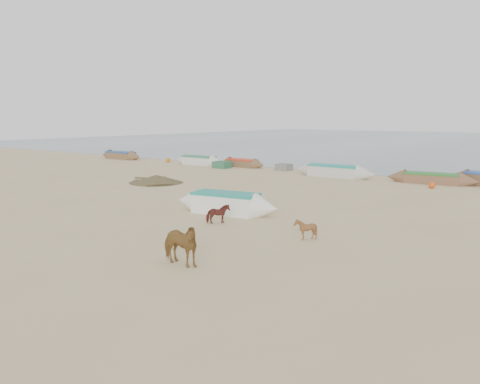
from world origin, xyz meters
name	(u,v)px	position (x,y,z in m)	size (l,w,h in m)	color
ground	(183,228)	(0.00, 0.00, 0.00)	(140.00, 140.00, 0.00)	tan
cow_adult	(179,244)	(3.36, -3.74, 0.68)	(0.74, 1.62, 1.37)	brown
calf_front	(305,229)	(5.02, 1.33, 0.41)	(0.66, 0.74, 0.82)	brown
calf_right	(218,214)	(0.70, 1.46, 0.42)	(0.84, 0.72, 0.84)	#5A251D
near_canoe	(226,203)	(-0.41, 3.40, 0.51)	(5.36, 1.31, 1.01)	white
debris_pile	(157,179)	(-10.81, 8.79, 0.29)	(3.76, 3.76, 0.57)	brown
waterline_canoes	(362,172)	(-0.25, 20.04, 0.42)	(60.32, 3.54, 0.93)	brown
beach_clutter	(418,179)	(4.08, 19.35, 0.30)	(43.38, 4.00, 0.64)	#2A5E3F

